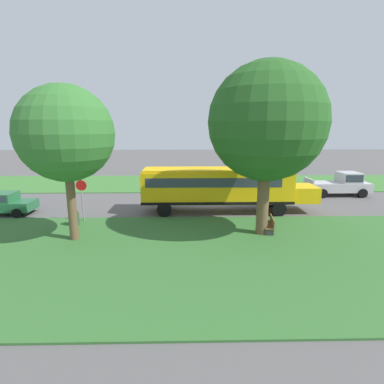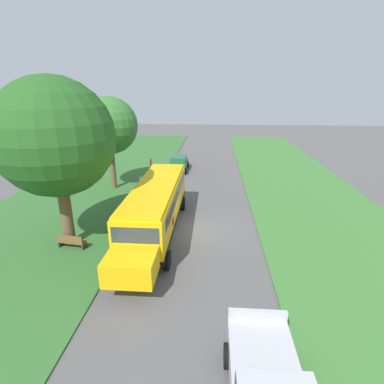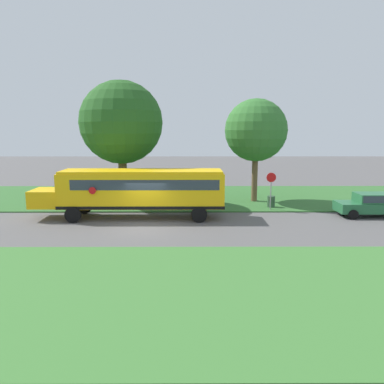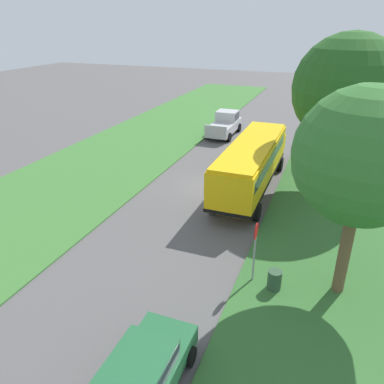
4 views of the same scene
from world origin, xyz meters
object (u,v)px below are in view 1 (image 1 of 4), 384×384
object	(u,v)px
pickup_truck	(341,184)
oak_tree_roadside_mid	(67,134)
car_green_nearest	(0,202)
park_bench	(269,225)
oak_tree_beside_bus	(266,123)
school_bus	(220,186)
stop_sign	(82,196)
trash_bin	(74,219)

from	to	relation	value
pickup_truck	oak_tree_roadside_mid	distance (m)	23.01
car_green_nearest	oak_tree_roadside_mid	world-z (taller)	oak_tree_roadside_mid
oak_tree_roadside_mid	park_bench	distance (m)	12.08
park_bench	oak_tree_beside_bus	bearing A→B (deg)	128.86
oak_tree_roadside_mid	car_green_nearest	bearing A→B (deg)	54.27
park_bench	school_bus	bearing A→B (deg)	27.93
school_bus	oak_tree_beside_bus	xyz separation A→B (m)	(-4.96, -1.76, 4.32)
school_bus	pickup_truck	xyz separation A→B (m)	(5.12, -11.44, -0.85)
school_bus	oak_tree_roadside_mid	world-z (taller)	oak_tree_roadside_mid
car_green_nearest	stop_sign	size ratio (longest dim) A/B	1.61
school_bus	trash_bin	bearing A→B (deg)	108.35
school_bus	trash_bin	xyz separation A→B (m)	(-3.11, 9.39, -1.47)
park_bench	pickup_truck	bearing A→B (deg)	-43.40
car_green_nearest	pickup_truck	distance (m)	27.49
oak_tree_beside_bus	park_bench	bearing A→B (deg)	-51.14
pickup_truck	oak_tree_beside_bus	bearing A→B (deg)	136.17
car_green_nearest	stop_sign	xyz separation A→B (m)	(-1.80, -6.35, 0.86)
school_bus	park_bench	size ratio (longest dim) A/B	7.50
oak_tree_roadside_mid	park_bench	size ratio (longest dim) A/B	4.92
trash_bin	oak_tree_beside_bus	bearing A→B (deg)	-99.42
oak_tree_roadside_mid	trash_bin	xyz separation A→B (m)	(2.31, 0.90, -5.22)
stop_sign	school_bus	bearing A→B (deg)	-76.57
stop_sign	pickup_truck	bearing A→B (deg)	-70.47
oak_tree_roadside_mid	trash_bin	size ratio (longest dim) A/B	9.04
pickup_truck	car_green_nearest	bearing A→B (deg)	101.54
oak_tree_beside_bus	trash_bin	xyz separation A→B (m)	(1.85, 11.15, -5.80)
car_green_nearest	trash_bin	world-z (taller)	car_green_nearest
stop_sign	park_bench	xyz separation A→B (m)	(-2.29, -11.51, -1.26)
school_bus	oak_tree_beside_bus	bearing A→B (deg)	-160.48
car_green_nearest	stop_sign	distance (m)	6.66
oak_tree_beside_bus	trash_bin	world-z (taller)	oak_tree_beside_bus
trash_bin	school_bus	bearing A→B (deg)	-71.65
stop_sign	park_bench	world-z (taller)	stop_sign
oak_tree_beside_bus	oak_tree_roadside_mid	distance (m)	10.28
stop_sign	park_bench	distance (m)	11.80
pickup_truck	trash_bin	xyz separation A→B (m)	(-8.23, 20.82, -0.62)
car_green_nearest	pickup_truck	xyz separation A→B (m)	(5.50, -26.93, 0.20)
school_bus	oak_tree_roadside_mid	xyz separation A→B (m)	(-5.42, 8.49, 3.74)
pickup_truck	stop_sign	size ratio (longest dim) A/B	1.97
car_green_nearest	oak_tree_roadside_mid	xyz separation A→B (m)	(-5.04, -7.00, 4.79)
car_green_nearest	trash_bin	distance (m)	6.70
pickup_truck	stop_sign	distance (m)	21.84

